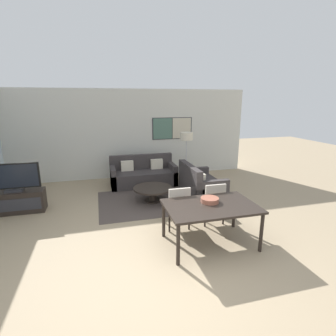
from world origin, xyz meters
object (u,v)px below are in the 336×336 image
television (12,178)px  sofa_side (199,186)px  dining_chair_centre (212,200)px  fruit_bowl (210,200)px  tv_console (16,202)px  sofa_main (143,175)px  dining_table (211,209)px  dining_chair_left (178,204)px  floor_lamp (186,140)px  coffee_table (153,191)px

television → sofa_side: size_ratio=0.80×
dining_chair_centre → fruit_bowl: dining_chair_centre is taller
tv_console → sofa_side: (4.37, -0.09, 0.03)m
dining_chair_centre → sofa_main: bearing=107.7°
dining_table → fruit_bowl: fruit_bowl is taller
sofa_main → dining_chair_left: size_ratio=2.20×
floor_lamp → dining_chair_left: bearing=-112.0°
tv_console → coffee_table: size_ratio=1.26×
sofa_main → sofa_side: 1.87m
dining_chair_left → sofa_main: bearing=93.5°
dining_chair_centre → dining_table: bearing=-116.9°
dining_table → dining_chair_left: bearing=117.9°
sofa_side → floor_lamp: floor_lamp is taller
sofa_main → floor_lamp: (1.31, -0.17, 1.04)m
television → sofa_main: 3.40m
sofa_main → floor_lamp: size_ratio=1.24×
dining_chair_centre → fruit_bowl: (-0.34, -0.60, 0.27)m
dining_chair_left → fruit_bowl: size_ratio=2.72×
sofa_side → fruit_bowl: size_ratio=4.37×
coffee_table → floor_lamp: 2.10m
coffee_table → dining_chair_left: bearing=-83.2°
tv_console → dining_chair_centre: bearing=-21.9°
dining_table → tv_console: bearing=147.2°
television → dining_chair_left: (3.29, -1.66, -0.31)m
television → dining_table: size_ratio=0.72×
dining_chair_centre → floor_lamp: (0.38, 2.75, 0.82)m
sofa_main → dining_table: 3.72m
sofa_side → coffee_table: sofa_side is taller
tv_console → sofa_main: 3.36m
tv_console → television: television is taller
tv_console → television: bearing=90.0°
dining_chair_left → dining_chair_centre: bearing=2.3°
television → fruit_bowl: bearing=-31.1°
tv_console → sofa_side: sofa_side is taller
tv_console → sofa_side: size_ratio=0.87×
television → floor_lamp: 4.58m
sofa_main → floor_lamp: 1.68m
dining_chair_centre → floor_lamp: floor_lamp is taller
tv_console → dining_chair_left: (3.29, -1.65, 0.25)m
tv_console → fruit_bowl: 4.35m
television → floor_lamp: (4.41, 1.12, 0.51)m
television → dining_chair_left: bearing=-26.7°
dining_chair_centre → coffee_table: bearing=122.1°
tv_console → dining_table: size_ratio=0.77×
tv_console → fruit_bowl: size_ratio=3.78×
sofa_main → coffee_table: sofa_main is taller
dining_chair_left → dining_chair_centre: (0.75, 0.03, 0.00)m
coffee_table → floor_lamp: (1.31, 1.27, 1.05)m
sofa_side → coffee_table: size_ratio=1.46×
sofa_main → television: bearing=-157.4°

